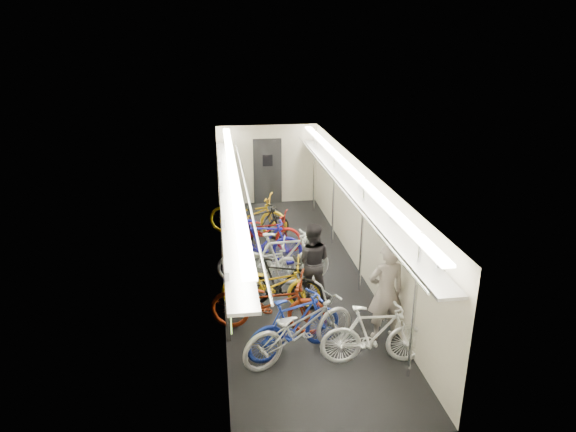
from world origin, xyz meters
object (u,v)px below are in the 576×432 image
object	(u,v)px
passenger_mid	(311,262)
backpack	(398,253)
bicycle_0	(299,328)
passenger_near	(386,292)
bicycle_1	(295,325)

from	to	relation	value
passenger_mid	backpack	world-z (taller)	passenger_mid
bicycle_0	passenger_near	size ratio (longest dim) A/B	1.17
bicycle_0	backpack	world-z (taller)	backpack
bicycle_1	backpack	size ratio (longest dim) A/B	4.62
bicycle_1	passenger_mid	size ratio (longest dim) A/B	1.10
bicycle_1	passenger_near	xyz separation A→B (m)	(1.58, 0.24, 0.35)
passenger_mid	bicycle_1	bearing A→B (deg)	85.99
bicycle_1	passenger_mid	distance (m)	1.90
bicycle_0	backpack	distance (m)	2.31
passenger_near	passenger_mid	bearing A→B (deg)	-62.68
passenger_mid	backpack	distance (m)	1.73
passenger_near	bicycle_1	bearing A→B (deg)	3.50
backpack	passenger_near	bearing A→B (deg)	-126.57
bicycle_0	passenger_mid	xyz separation A→B (m)	(0.55, 1.89, 0.25)
passenger_mid	backpack	bearing A→B (deg)	162.20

